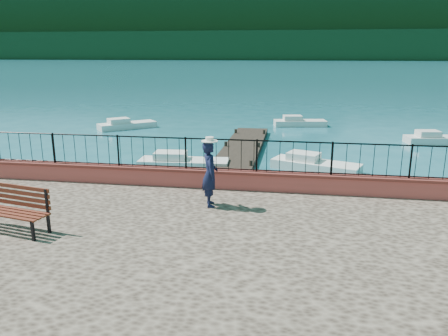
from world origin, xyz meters
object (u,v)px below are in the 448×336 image
(boat_0, at_px, (184,160))
(boat_4, at_px, (300,121))
(person, at_px, (210,174))
(park_bench, at_px, (12,218))
(boat_3, at_px, (127,123))
(boat_2, at_px, (437,137))
(boat_1, at_px, (316,162))

(boat_0, relative_size, boat_4, 1.11)
(person, distance_m, boat_0, 8.74)
(boat_0, bearing_deg, park_bench, -101.34)
(boat_3, distance_m, boat_4, 12.52)
(park_bench, bearing_deg, boat_2, 62.89)
(boat_0, xyz_separation_m, boat_2, (13.41, 7.98, 0.00))
(boat_0, bearing_deg, boat_1, 1.68)
(boat_0, bearing_deg, person, -74.42)
(park_bench, xyz_separation_m, boat_4, (6.82, 23.65, -1.12))
(person, xyz_separation_m, boat_0, (-2.85, 8.09, -1.70))
(boat_0, bearing_deg, boat_4, 63.65)
(person, height_order, boat_0, person)
(person, bearing_deg, boat_3, 10.05)
(park_bench, bearing_deg, boat_4, 85.38)
(park_bench, relative_size, boat_2, 0.57)
(boat_3, bearing_deg, boat_0, -96.35)
(person, bearing_deg, park_bench, 102.55)
(boat_1, bearing_deg, boat_0, -153.63)
(boat_0, xyz_separation_m, boat_4, (5.43, 13.08, 0.00))
(boat_1, distance_m, boat_4, 12.51)
(person, height_order, boat_1, person)
(boat_3, bearing_deg, boat_4, -25.96)
(person, bearing_deg, boat_2, -51.12)
(park_bench, xyz_separation_m, boat_1, (7.48, 11.16, -1.12))
(boat_1, distance_m, boat_3, 15.88)
(boat_3, height_order, boat_4, same)
(park_bench, bearing_deg, boat_3, 115.96)
(boat_3, relative_size, boat_4, 1.07)
(boat_0, height_order, boat_4, same)
(park_bench, distance_m, boat_4, 24.64)
(park_bench, xyz_separation_m, person, (4.24, 2.49, 0.58))
(person, relative_size, boat_3, 0.45)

